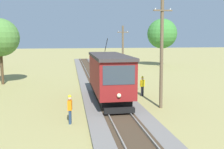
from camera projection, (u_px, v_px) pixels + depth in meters
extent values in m
cube|color=maroon|center=(109.00, 74.00, 19.61)|extent=(2.50, 8.00, 2.60)
cube|color=#383333|center=(109.00, 56.00, 19.41)|extent=(2.60, 8.32, 0.22)
cube|color=black|center=(109.00, 93.00, 19.84)|extent=(2.10, 7.04, 0.44)
cube|color=#2D3842|center=(119.00, 75.00, 15.63)|extent=(2.10, 0.03, 1.25)
cube|color=#2D3842|center=(125.00, 69.00, 19.77)|extent=(0.02, 6.72, 1.04)
sphere|color=#F4EAB2|center=(119.00, 96.00, 15.78)|extent=(0.28, 0.28, 0.28)
cylinder|color=black|center=(106.00, 45.00, 20.85)|extent=(0.05, 1.67, 1.19)
cube|color=black|center=(119.00, 110.00, 15.78)|extent=(2.00, 0.36, 0.32)
cylinder|color=black|center=(114.00, 100.00, 17.66)|extent=(1.54, 0.80, 0.80)
cylinder|color=black|center=(105.00, 88.00, 22.03)|extent=(1.54, 0.80, 0.80)
cylinder|color=brown|center=(162.00, 54.00, 17.71)|extent=(0.24, 0.53, 8.01)
cube|color=brown|center=(163.00, 10.00, 17.26)|extent=(1.40, 0.10, 0.10)
cylinder|color=silver|center=(155.00, 9.00, 17.16)|extent=(0.08, 0.08, 0.10)
cylinder|color=silver|center=(170.00, 9.00, 17.34)|extent=(0.08, 0.08, 0.10)
cylinder|color=brown|center=(123.00, 53.00, 30.71)|extent=(0.24, 0.49, 6.66)
cube|color=brown|center=(123.00, 32.00, 30.35)|extent=(1.40, 0.10, 0.10)
cylinder|color=silver|center=(119.00, 31.00, 30.24)|extent=(0.08, 0.08, 0.10)
cylinder|color=silver|center=(127.00, 31.00, 30.42)|extent=(0.08, 0.08, 0.10)
cylinder|color=navy|center=(70.00, 116.00, 14.80)|extent=(0.15, 0.15, 0.86)
cylinder|color=navy|center=(70.00, 117.00, 14.64)|extent=(0.15, 0.15, 0.86)
cube|color=orange|center=(70.00, 105.00, 14.61)|extent=(0.29, 0.41, 0.58)
sphere|color=tan|center=(70.00, 98.00, 14.55)|extent=(0.22, 0.22, 0.22)
sphere|color=yellow|center=(70.00, 96.00, 14.54)|extent=(0.21, 0.21, 0.21)
cylinder|color=black|center=(143.00, 91.00, 21.92)|extent=(0.15, 0.15, 0.86)
cylinder|color=black|center=(142.00, 91.00, 21.81)|extent=(0.15, 0.15, 0.86)
cube|color=yellow|center=(142.00, 83.00, 21.76)|extent=(0.45, 0.41, 0.58)
sphere|color=tan|center=(142.00, 78.00, 21.70)|extent=(0.22, 0.22, 0.22)
sphere|color=yellow|center=(143.00, 77.00, 21.68)|extent=(0.21, 0.21, 0.21)
cylinder|color=#4C3823|center=(2.00, 68.00, 27.23)|extent=(0.32, 0.32, 3.64)
sphere|color=#4C7F38|center=(0.00, 37.00, 26.74)|extent=(4.15, 4.15, 4.15)
cylinder|color=#4C3823|center=(161.00, 56.00, 45.06)|extent=(0.32, 0.32, 3.94)
sphere|color=#387A33|center=(162.00, 34.00, 44.48)|extent=(5.35, 5.35, 5.35)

